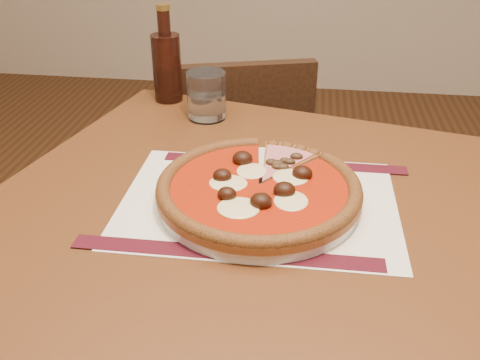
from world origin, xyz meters
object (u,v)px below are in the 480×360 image
table (238,252)px  chair_far (236,169)px  plate (259,197)px  pizza (259,187)px  bottle (167,64)px  water_glass (206,95)px

table → chair_far: chair_far is taller
chair_far → plate: size_ratio=2.53×
table → plate: size_ratio=3.02×
plate → pizza: (-0.00, -0.00, 0.02)m
chair_far → bottle: bearing=42.3°
table → water_glass: bearing=109.2°
pizza → bottle: size_ratio=1.50×
water_glass → chair_far: bearing=86.5°
pizza → bottle: 0.49m
plate → pizza: bearing=-103.8°
table → water_glass: water_glass is taller
table → chair_far: bearing=98.7°
table → chair_far: size_ratio=1.19×
water_glass → bottle: bearing=140.0°
table → plate: (0.03, 0.00, 0.11)m
chair_far → table: bearing=82.1°
water_glass → bottle: bottle is taller
table → pizza: size_ratio=2.95×
plate → table: bearing=-177.3°
table → chair_far: 0.66m
plate → water_glass: 0.36m
table → bottle: bearing=117.9°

